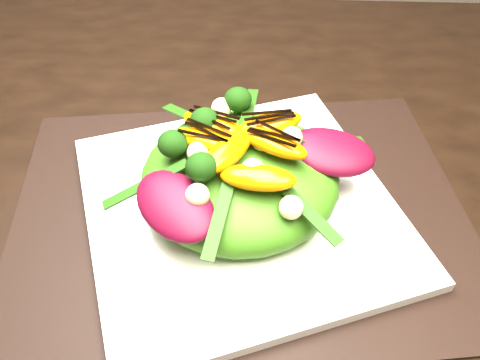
{
  "coord_description": "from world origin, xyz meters",
  "views": [
    {
      "loc": [
        -0.08,
        -0.37,
        1.13
      ],
      "look_at": [
        -0.1,
        -0.03,
        0.8
      ],
      "focal_mm": 38.0,
      "sensor_mm": 36.0,
      "label": 1
    }
  ],
  "objects_px": {
    "dining_table": "(334,207)",
    "plate_base": "(240,207)",
    "orange_segment": "(234,137)",
    "salad_bowl": "(240,197)",
    "placemat": "(240,211)",
    "lettuce_mound": "(240,177)"
  },
  "relations": [
    {
      "from": "dining_table",
      "to": "plate_base",
      "type": "xyz_separation_m",
      "value": [
        -0.1,
        -0.03,
        0.03
      ]
    },
    {
      "from": "orange_segment",
      "to": "salad_bowl",
      "type": "bearing_deg",
      "value": -61.36
    },
    {
      "from": "placemat",
      "to": "orange_segment",
      "type": "distance_m",
      "value": 0.09
    },
    {
      "from": "orange_segment",
      "to": "placemat",
      "type": "bearing_deg",
      "value": -61.36
    },
    {
      "from": "placemat",
      "to": "orange_segment",
      "type": "xyz_separation_m",
      "value": [
        -0.01,
        0.01,
        0.09
      ]
    },
    {
      "from": "salad_bowl",
      "to": "orange_segment",
      "type": "distance_m",
      "value": 0.07
    },
    {
      "from": "dining_table",
      "to": "salad_bowl",
      "type": "bearing_deg",
      "value": -162.9
    },
    {
      "from": "dining_table",
      "to": "orange_segment",
      "type": "xyz_separation_m",
      "value": [
        -0.1,
        -0.02,
        0.11
      ]
    },
    {
      "from": "dining_table",
      "to": "lettuce_mound",
      "type": "height_order",
      "value": "dining_table"
    },
    {
      "from": "placemat",
      "to": "plate_base",
      "type": "xyz_separation_m",
      "value": [
        0.0,
        0.0,
        0.01
      ]
    },
    {
      "from": "plate_base",
      "to": "orange_segment",
      "type": "xyz_separation_m",
      "value": [
        -0.01,
        0.01,
        0.08
      ]
    },
    {
      "from": "salad_bowl",
      "to": "orange_segment",
      "type": "relative_size",
      "value": 3.47
    },
    {
      "from": "dining_table",
      "to": "salad_bowl",
      "type": "height_order",
      "value": "dining_table"
    },
    {
      "from": "placemat",
      "to": "orange_segment",
      "type": "bearing_deg",
      "value": 118.64
    },
    {
      "from": "placemat",
      "to": "lettuce_mound",
      "type": "distance_m",
      "value": 0.05
    },
    {
      "from": "dining_table",
      "to": "orange_segment",
      "type": "bearing_deg",
      "value": -168.92
    },
    {
      "from": "placemat",
      "to": "orange_segment",
      "type": "relative_size",
      "value": 6.93
    },
    {
      "from": "salad_bowl",
      "to": "orange_segment",
      "type": "xyz_separation_m",
      "value": [
        -0.01,
        0.01,
        0.07
      ]
    },
    {
      "from": "orange_segment",
      "to": "plate_base",
      "type": "bearing_deg",
      "value": -61.36
    },
    {
      "from": "plate_base",
      "to": "salad_bowl",
      "type": "distance_m",
      "value": 0.01
    },
    {
      "from": "lettuce_mound",
      "to": "placemat",
      "type": "bearing_deg",
      "value": 180.0
    },
    {
      "from": "placemat",
      "to": "salad_bowl",
      "type": "xyz_separation_m",
      "value": [
        0.0,
        0.0,
        0.02
      ]
    }
  ]
}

